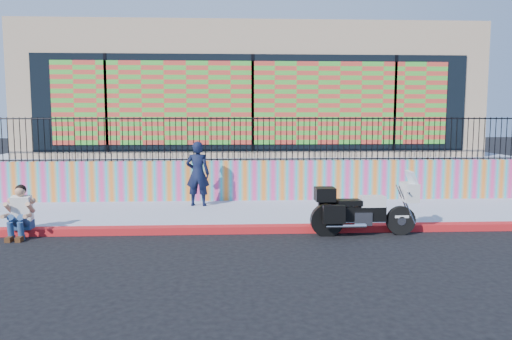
{
  "coord_description": "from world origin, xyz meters",
  "views": [
    {
      "loc": [
        -0.65,
        -10.46,
        2.51
      ],
      "look_at": [
        -0.05,
        1.2,
        1.22
      ],
      "focal_mm": 35.0,
      "sensor_mm": 36.0,
      "label": 1
    }
  ],
  "objects": [
    {
      "name": "seated_man",
      "position": [
        -4.96,
        -0.25,
        0.45
      ],
      "size": [
        0.54,
        0.71,
        1.06
      ],
      "color": "navy",
      "rests_on": "ground"
    },
    {
      "name": "sidewalk",
      "position": [
        0.0,
        1.65,
        0.07
      ],
      "size": [
        16.0,
        3.0,
        0.15
      ],
      "primitive_type": "cube",
      "color": "#959BB3",
      "rests_on": "ground"
    },
    {
      "name": "elevated_platform",
      "position": [
        0.0,
        8.35,
        0.62
      ],
      "size": [
        16.0,
        10.0,
        1.25
      ],
      "primitive_type": "cube",
      "color": "#959BB3",
      "rests_on": "ground"
    },
    {
      "name": "storefront_building",
      "position": [
        0.0,
        8.13,
        3.25
      ],
      "size": [
        14.0,
        8.06,
        4.0
      ],
      "color": "tan",
      "rests_on": "elevated_platform"
    },
    {
      "name": "metal_fence",
      "position": [
        0.0,
        3.25,
        1.85
      ],
      "size": [
        15.8,
        0.04,
        1.2
      ],
      "primitive_type": null,
      "color": "black",
      "rests_on": "mural_wall"
    },
    {
      "name": "mural_wall",
      "position": [
        0.0,
        3.25,
        0.7
      ],
      "size": [
        16.0,
        0.2,
        1.1
      ],
      "primitive_type": "cube",
      "color": "#EB3E86",
      "rests_on": "sidewalk"
    },
    {
      "name": "police_motorcycle",
      "position": [
        2.09,
        -0.35,
        0.57
      ],
      "size": [
        2.18,
        0.72,
        1.36
      ],
      "color": "black",
      "rests_on": "ground"
    },
    {
      "name": "red_curb",
      "position": [
        0.0,
        0.0,
        0.07
      ],
      "size": [
        16.0,
        0.3,
        0.15
      ],
      "primitive_type": "cube",
      "color": "red",
      "rests_on": "ground"
    },
    {
      "name": "ground",
      "position": [
        0.0,
        0.0,
        0.0
      ],
      "size": [
        90.0,
        90.0,
        0.0
      ],
      "primitive_type": "plane",
      "color": "black",
      "rests_on": "ground"
    },
    {
      "name": "police_officer",
      "position": [
        -1.51,
        2.45,
        0.99
      ],
      "size": [
        0.66,
        0.48,
        1.68
      ],
      "primitive_type": "imported",
      "rotation": [
        0.0,
        0.0,
        3.02
      ],
      "color": "black",
      "rests_on": "sidewalk"
    }
  ]
}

